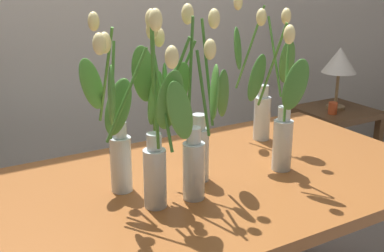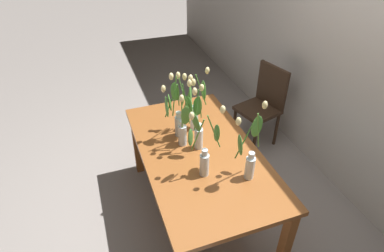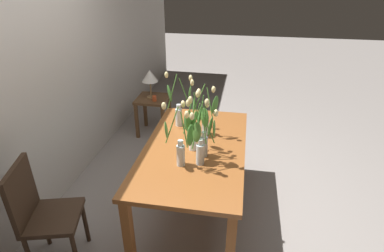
# 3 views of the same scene
# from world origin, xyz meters

# --- Properties ---
(ground_plane) EXTENTS (18.00, 18.00, 0.00)m
(ground_plane) POSITION_xyz_m (0.00, 0.00, 0.00)
(ground_plane) COLOR gray
(room_wall_rear) EXTENTS (9.00, 0.10, 2.70)m
(room_wall_rear) POSITION_xyz_m (0.00, 1.48, 1.35)
(room_wall_rear) COLOR beige
(room_wall_rear) RESTS_ON ground
(dining_table) EXTENTS (1.60, 0.90, 0.74)m
(dining_table) POSITION_xyz_m (0.00, 0.00, 0.65)
(dining_table) COLOR brown
(dining_table) RESTS_ON ground
(tulip_vase_0) EXTENTS (0.13, 0.27, 0.55)m
(tulip_vase_0) POSITION_xyz_m (0.24, -0.06, 0.92)
(tulip_vase_0) COLOR silver
(tulip_vase_0) RESTS_ON dining_table
(tulip_vase_1) EXTENTS (0.18, 0.25, 0.58)m
(tulip_vase_1) POSITION_xyz_m (0.38, 0.22, 0.94)
(tulip_vase_1) COLOR silver
(tulip_vase_1) RESTS_ON dining_table
(tulip_vase_2) EXTENTS (0.23, 0.25, 0.58)m
(tulip_vase_2) POSITION_xyz_m (-0.26, -0.10, 0.98)
(tulip_vase_2) COLOR silver
(tulip_vase_2) RESTS_ON dining_table
(tulip_vase_3) EXTENTS (0.23, 0.17, 0.58)m
(tulip_vase_3) POSITION_xyz_m (-0.13, -0.08, 0.95)
(tulip_vase_3) COLOR silver
(tulip_vase_3) RESTS_ON dining_table
(tulip_vase_4) EXTENTS (0.24, 0.17, 0.57)m
(tulip_vase_4) POSITION_xyz_m (-0.06, 0.01, 0.92)
(tulip_vase_4) COLOR silver
(tulip_vase_4) RESTS_ON dining_table
(tulip_vase_5) EXTENTS (0.14, 0.25, 0.55)m
(tulip_vase_5) POSITION_xyz_m (-0.31, 0.07, 0.92)
(tulip_vase_5) COLOR silver
(tulip_vase_5) RESTS_ON dining_table
(dining_chair) EXTENTS (0.49, 0.49, 0.93)m
(dining_chair) POSITION_xyz_m (-0.78, 1.06, 0.52)
(dining_chair) COLOR #382619
(dining_chair) RESTS_ON ground
(side_table) EXTENTS (0.44, 0.44, 0.55)m
(side_table) POSITION_xyz_m (1.51, 0.85, 0.43)
(side_table) COLOR brown
(side_table) RESTS_ON ground
(table_lamp) EXTENTS (0.22, 0.22, 0.40)m
(table_lamp) POSITION_xyz_m (1.51, 0.87, 0.86)
(table_lamp) COLOR olive
(table_lamp) RESTS_ON side_table
(pillar_candle) EXTENTS (0.06, 0.06, 0.07)m
(pillar_candle) POSITION_xyz_m (1.40, 0.79, 0.59)
(pillar_candle) COLOR #CC4C23
(pillar_candle) RESTS_ON side_table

